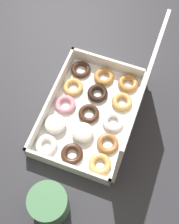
# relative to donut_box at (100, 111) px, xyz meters

# --- Properties ---
(ground_plane) EXTENTS (8.00, 8.00, 0.00)m
(ground_plane) POSITION_rel_donut_box_xyz_m (-0.06, -0.04, -0.82)
(ground_plane) COLOR #42382D
(dining_table) EXTENTS (1.24, 0.92, 0.77)m
(dining_table) POSITION_rel_donut_box_xyz_m (-0.06, -0.04, -0.15)
(dining_table) COLOR #2D2D33
(dining_table) RESTS_ON ground_plane
(donut_box) EXTENTS (0.34, 0.24, 0.29)m
(donut_box) POSITION_rel_donut_box_xyz_m (0.00, 0.00, 0.00)
(donut_box) COLOR white
(donut_box) RESTS_ON dining_table
(coffee_mug) EXTENTS (0.09, 0.09, 0.10)m
(coffee_mug) POSITION_rel_donut_box_xyz_m (0.26, -0.03, -0.00)
(coffee_mug) COLOR #4C8456
(coffee_mug) RESTS_ON dining_table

